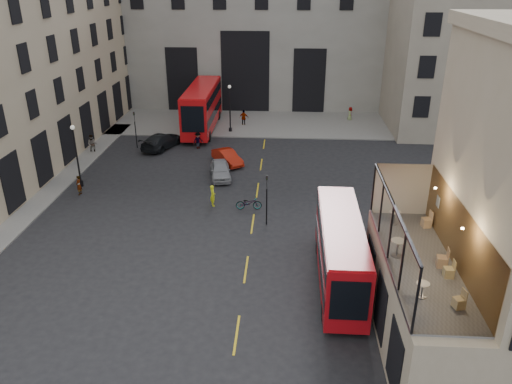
# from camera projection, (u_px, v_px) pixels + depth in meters

# --- Properties ---
(ground) EXTENTS (140.00, 140.00, 0.00)m
(ground) POSITION_uv_depth(u_px,v_px,m) (276.00, 336.00, 25.00)
(ground) COLOR black
(ground) RESTS_ON ground
(host_building_main) EXTENTS (7.26, 11.40, 15.10)m
(host_building_main) POSITION_uv_depth(u_px,v_px,m) (512.00, 201.00, 21.27)
(host_building_main) COLOR #C3B192
(host_building_main) RESTS_ON ground
(host_frontage) EXTENTS (3.00, 11.00, 4.50)m
(host_frontage) POSITION_uv_depth(u_px,v_px,m) (414.00, 304.00, 23.72)
(host_frontage) COLOR #C3B192
(host_frontage) RESTS_ON ground
(cafe_floor) EXTENTS (3.00, 10.00, 0.10)m
(cafe_floor) POSITION_uv_depth(u_px,v_px,m) (420.00, 263.00, 22.78)
(cafe_floor) COLOR slate
(cafe_floor) RESTS_ON host_frontage
(gateway) EXTENTS (35.00, 10.60, 18.00)m
(gateway) POSITION_uv_depth(u_px,v_px,m) (248.00, 31.00, 65.16)
(gateway) COLOR #A09E95
(gateway) RESTS_ON ground
(building_right) EXTENTS (16.60, 18.60, 20.00)m
(building_right) POSITION_uv_depth(u_px,v_px,m) (464.00, 32.00, 56.05)
(building_right) COLOR #A09681
(building_right) RESTS_ON ground
(pavement_far) EXTENTS (40.00, 12.00, 0.12)m
(pavement_far) POSITION_uv_depth(u_px,v_px,m) (234.00, 122.00, 59.93)
(pavement_far) COLOR slate
(pavement_far) RESTS_ON ground
(traffic_light_near) EXTENTS (0.16, 0.20, 3.80)m
(traffic_light_near) POSITION_uv_depth(u_px,v_px,m) (267.00, 194.00, 35.00)
(traffic_light_near) COLOR black
(traffic_light_near) RESTS_ON ground
(traffic_light_far) EXTENTS (0.16, 0.20, 3.80)m
(traffic_light_far) POSITION_uv_depth(u_px,v_px,m) (135.00, 125.00, 50.36)
(traffic_light_far) COLOR black
(traffic_light_far) RESTS_ON ground
(street_lamp_a) EXTENTS (0.36, 0.36, 5.33)m
(street_lamp_a) POSITION_uv_depth(u_px,v_px,m) (77.00, 159.00, 41.37)
(street_lamp_a) COLOR black
(street_lamp_a) RESTS_ON ground
(street_lamp_b) EXTENTS (0.36, 0.36, 5.33)m
(street_lamp_b) POSITION_uv_depth(u_px,v_px,m) (230.00, 111.00, 55.33)
(street_lamp_b) COLOR black
(street_lamp_b) RESTS_ON ground
(bus_near) EXTENTS (2.39, 10.04, 4.00)m
(bus_near) POSITION_uv_depth(u_px,v_px,m) (340.00, 249.00, 28.40)
(bus_near) COLOR #BA0C14
(bus_near) RESTS_ON ground
(bus_far) EXTENTS (2.96, 12.46, 4.97)m
(bus_far) POSITION_uv_depth(u_px,v_px,m) (202.00, 105.00, 56.17)
(bus_far) COLOR red
(bus_far) RESTS_ON ground
(car_a) EXTENTS (2.46, 4.45, 1.43)m
(car_a) POSITION_uv_depth(u_px,v_px,m) (220.00, 170.00, 43.73)
(car_a) COLOR #94969C
(car_a) RESTS_ON ground
(car_b) EXTENTS (3.46, 4.09, 1.32)m
(car_b) POSITION_uv_depth(u_px,v_px,m) (227.00, 157.00, 46.91)
(car_b) COLOR #AB1B0A
(car_b) RESTS_ON ground
(car_c) EXTENTS (3.89, 5.76, 1.55)m
(car_c) POSITION_uv_depth(u_px,v_px,m) (162.00, 141.00, 51.01)
(car_c) COLOR black
(car_c) RESTS_ON ground
(bicycle) EXTENTS (2.02, 0.83, 1.03)m
(bicycle) POSITION_uv_depth(u_px,v_px,m) (249.00, 203.00, 38.04)
(bicycle) COLOR gray
(bicycle) RESTS_ON ground
(cyclist) EXTENTS (0.61, 0.73, 1.70)m
(cyclist) POSITION_uv_depth(u_px,v_px,m) (213.00, 195.00, 38.51)
(cyclist) COLOR #F2FF1A
(cyclist) RESTS_ON ground
(pedestrian_a) EXTENTS (0.97, 0.78, 1.91)m
(pedestrian_a) POSITION_uv_depth(u_px,v_px,m) (92.00, 144.00, 49.49)
(pedestrian_a) COLOR gray
(pedestrian_a) RESTS_ON ground
(pedestrian_b) EXTENTS (1.26, 1.21, 1.72)m
(pedestrian_b) POSITION_uv_depth(u_px,v_px,m) (198.00, 141.00, 50.83)
(pedestrian_b) COLOR gray
(pedestrian_b) RESTS_ON ground
(pedestrian_c) EXTENTS (1.14, 0.55, 1.88)m
(pedestrian_c) POSITION_uv_depth(u_px,v_px,m) (244.00, 118.00, 58.24)
(pedestrian_c) COLOR gray
(pedestrian_c) RESTS_ON ground
(pedestrian_d) EXTENTS (0.80, 0.96, 1.66)m
(pedestrian_d) POSITION_uv_depth(u_px,v_px,m) (350.00, 114.00, 60.29)
(pedestrian_d) COLOR gray
(pedestrian_d) RESTS_ON ground
(pedestrian_e) EXTENTS (0.43, 0.62, 1.63)m
(pedestrian_e) POSITION_uv_depth(u_px,v_px,m) (79.00, 185.00, 40.42)
(pedestrian_e) COLOR gray
(pedestrian_e) RESTS_ON ground
(cafe_table_near) EXTENTS (0.54, 0.54, 0.67)m
(cafe_table_near) POSITION_uv_depth(u_px,v_px,m) (423.00, 288.00, 20.17)
(cafe_table_near) COLOR white
(cafe_table_near) RESTS_ON cafe_floor
(cafe_table_mid) EXTENTS (0.67, 0.67, 0.83)m
(cafe_table_mid) POSITION_uv_depth(u_px,v_px,m) (398.00, 246.00, 23.04)
(cafe_table_mid) COLOR beige
(cafe_table_mid) RESTS_ON cafe_floor
(cafe_table_far) EXTENTS (0.57, 0.57, 0.71)m
(cafe_table_far) POSITION_uv_depth(u_px,v_px,m) (395.00, 216.00, 26.02)
(cafe_table_far) COLOR beige
(cafe_table_far) RESTS_ON cafe_floor
(cafe_chair_a) EXTENTS (0.49, 0.49, 0.80)m
(cafe_chair_a) POSITION_uv_depth(u_px,v_px,m) (459.00, 302.00, 19.62)
(cafe_chair_a) COLOR tan
(cafe_chair_a) RESTS_ON cafe_floor
(cafe_chair_b) EXTENTS (0.41, 0.41, 0.82)m
(cafe_chair_b) POSITION_uv_depth(u_px,v_px,m) (449.00, 272.00, 21.59)
(cafe_chair_b) COLOR tan
(cafe_chair_b) RESTS_ON cafe_floor
(cafe_chair_c) EXTENTS (0.52, 0.52, 0.93)m
(cafe_chair_c) POSITION_uv_depth(u_px,v_px,m) (442.00, 261.00, 22.33)
(cafe_chair_c) COLOR tan
(cafe_chair_c) RESTS_ON cafe_floor
(cafe_chair_d) EXTENTS (0.50, 0.50, 0.89)m
(cafe_chair_d) POSITION_uv_depth(u_px,v_px,m) (427.00, 222.00, 25.79)
(cafe_chair_d) COLOR #D8AC7C
(cafe_chair_d) RESTS_ON cafe_floor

